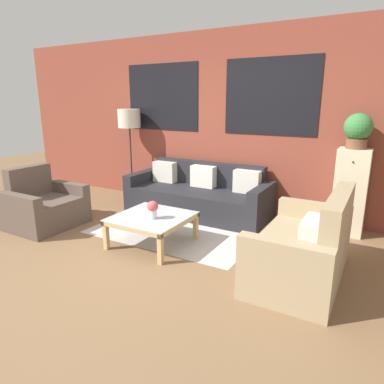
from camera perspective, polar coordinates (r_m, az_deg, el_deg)
ground_plane at (r=4.04m, az=-12.71°, el=-11.01°), size 16.00×16.00×0.00m
wall_back_brick at (r=5.68m, az=3.45°, el=11.55°), size 8.40×0.09×2.80m
rug at (r=4.85m, az=-2.29°, el=-6.11°), size 2.21×1.57×0.00m
couch_dark at (r=5.43m, az=1.15°, el=-0.65°), size 2.26×0.88×0.78m
settee_vintage at (r=3.64m, az=18.29°, el=-9.09°), size 0.80×1.44×0.92m
armchair_corner at (r=5.32m, az=-23.40°, el=-2.30°), size 0.80×0.94×0.84m
coffee_table at (r=4.27m, az=-6.68°, el=-4.66°), size 0.87×0.87×0.37m
floor_lamp at (r=6.23m, az=-10.40°, el=11.44°), size 0.39×0.39×1.60m
drawer_cabinet at (r=4.98m, az=24.87°, el=-0.02°), size 0.40×0.36×1.15m
potted_plant at (r=4.86m, az=25.93°, el=9.32°), size 0.35×0.35×0.45m
flower_vase at (r=4.11m, az=-6.56°, el=-2.74°), size 0.13×0.13×0.22m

